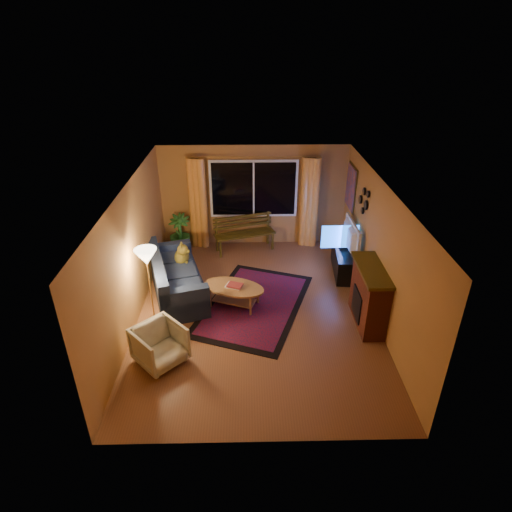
{
  "coord_description": "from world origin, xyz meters",
  "views": [
    {
      "loc": [
        -0.15,
        -6.85,
        4.9
      ],
      "look_at": [
        0.0,
        0.3,
        1.05
      ],
      "focal_mm": 30.0,
      "sensor_mm": 36.0,
      "label": 1
    }
  ],
  "objects_px": {
    "armchair": "(160,344)",
    "floor_lamp": "(150,286)",
    "coffee_table": "(234,296)",
    "sofa": "(177,275)",
    "bench": "(245,242)",
    "tv_console": "(344,261)"
  },
  "relations": [
    {
      "from": "floor_lamp",
      "to": "coffee_table",
      "type": "height_order",
      "value": "floor_lamp"
    },
    {
      "from": "armchair",
      "to": "floor_lamp",
      "type": "height_order",
      "value": "floor_lamp"
    },
    {
      "from": "sofa",
      "to": "floor_lamp",
      "type": "relative_size",
      "value": 1.42
    },
    {
      "from": "sofa",
      "to": "coffee_table",
      "type": "bearing_deg",
      "value": -38.07
    },
    {
      "from": "floor_lamp",
      "to": "bench",
      "type": "bearing_deg",
      "value": 59.02
    },
    {
      "from": "sofa",
      "to": "armchair",
      "type": "height_order",
      "value": "sofa"
    },
    {
      "from": "sofa",
      "to": "armchair",
      "type": "bearing_deg",
      "value": -106.39
    },
    {
      "from": "sofa",
      "to": "coffee_table",
      "type": "distance_m",
      "value": 1.28
    },
    {
      "from": "floor_lamp",
      "to": "coffee_table",
      "type": "bearing_deg",
      "value": 17.08
    },
    {
      "from": "bench",
      "to": "floor_lamp",
      "type": "xyz_separation_m",
      "value": [
        -1.7,
        -2.84,
        0.53
      ]
    },
    {
      "from": "armchair",
      "to": "coffee_table",
      "type": "relative_size",
      "value": 0.61
    },
    {
      "from": "bench",
      "to": "coffee_table",
      "type": "relative_size",
      "value": 1.21
    },
    {
      "from": "armchair",
      "to": "coffee_table",
      "type": "bearing_deg",
      "value": 9.79
    },
    {
      "from": "floor_lamp",
      "to": "sofa",
      "type": "bearing_deg",
      "value": 70.57
    },
    {
      "from": "floor_lamp",
      "to": "coffee_table",
      "type": "distance_m",
      "value": 1.65
    },
    {
      "from": "bench",
      "to": "tv_console",
      "type": "height_order",
      "value": "tv_console"
    },
    {
      "from": "sofa",
      "to": "tv_console",
      "type": "relative_size",
      "value": 1.63
    },
    {
      "from": "armchair",
      "to": "sofa",
      "type": "bearing_deg",
      "value": 46.17
    },
    {
      "from": "coffee_table",
      "to": "bench",
      "type": "bearing_deg",
      "value": 85.0
    },
    {
      "from": "bench",
      "to": "armchair",
      "type": "height_order",
      "value": "armchair"
    },
    {
      "from": "coffee_table",
      "to": "armchair",
      "type": "bearing_deg",
      "value": -126.26
    },
    {
      "from": "bench",
      "to": "coffee_table",
      "type": "xyz_separation_m",
      "value": [
        -0.21,
        -2.38,
        0.0
      ]
    }
  ]
}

